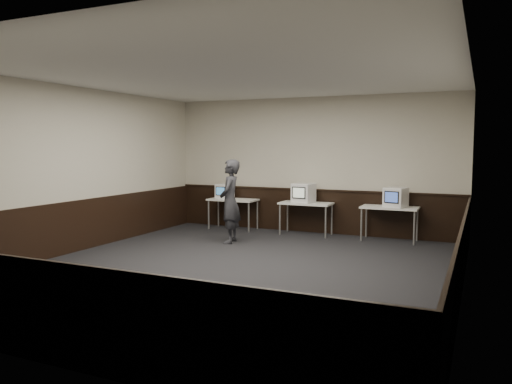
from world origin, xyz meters
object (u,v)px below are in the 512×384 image
emac_right (396,197)px  desk_center (306,206)px  desk_left (233,202)px  emac_center (303,193)px  emac_left (225,191)px  person (230,201)px  desk_right (390,210)px

emac_right → desk_center: bearing=-167.3°
desk_left → emac_center: 1.86m
emac_left → emac_right: bearing=3.8°
desk_left → emac_center: size_ratio=2.28×
emac_center → person: (-1.09, -1.58, -0.09)m
desk_right → emac_center: emac_center is taller
desk_right → emac_right: emac_right is taller
desk_center → person: bearing=-126.1°
desk_left → desk_right: 3.80m
emac_center → emac_right: bearing=7.0°
desk_center → emac_left: size_ratio=2.89×
emac_left → emac_center: bearing=3.8°
emac_right → emac_center: bearing=-167.1°
emac_center → emac_right: emac_center is taller
desk_center → emac_left: (-2.14, 0.02, 0.25)m
emac_left → emac_center: 2.08m
desk_right → emac_center: bearing=-179.9°
emac_left → person: bearing=-53.9°
emac_left → desk_center: bearing=4.0°
desk_left → desk_center: (1.90, 0.00, 0.00)m
desk_right → emac_right: 0.31m
desk_right → emac_right: bearing=-14.6°
desk_right → emac_left: bearing=179.7°
desk_right → desk_center: bearing=180.0°
desk_right → emac_right: (0.13, -0.03, 0.28)m
emac_right → desk_left: bearing=-166.8°
desk_center → emac_left: bearing=179.5°
emac_center → emac_left: bearing=-172.8°
desk_right → emac_right: size_ratio=2.26×
desk_left → emac_right: bearing=-0.5°
emac_left → emac_right: 4.17m
desk_right → person: size_ratio=0.68×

